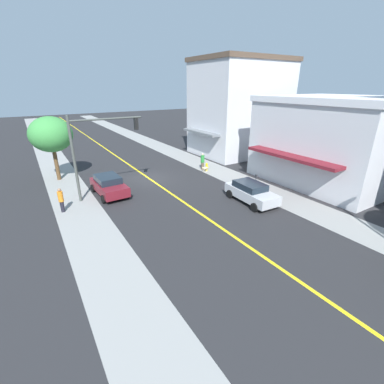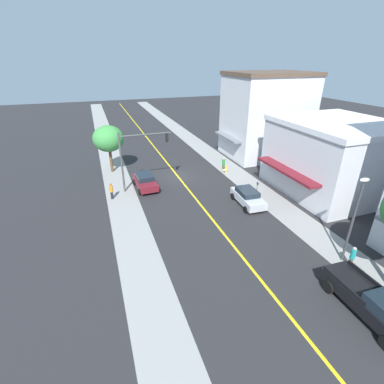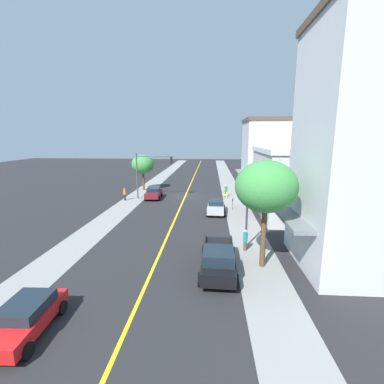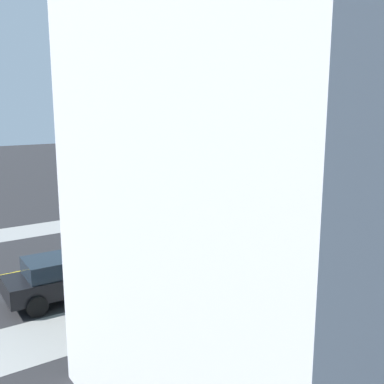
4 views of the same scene
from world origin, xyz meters
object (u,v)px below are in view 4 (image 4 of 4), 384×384
Objects in this scene: parking_meter at (350,230)px; street_lamp at (190,203)px; pedestrian_orange_shirt at (239,186)px; street_tree_right_corner at (124,176)px; silver_sedan_left_curb at (304,228)px; black_pickup_truck at (74,276)px; traffic_light_mast at (277,149)px; street_tree_left_near at (307,144)px; maroon_sedan_right_curb at (282,192)px; pedestrian_teal_shirt at (172,274)px.

street_lamp is at bearing 90.93° from parking_meter.
street_lamp reaches higher than pedestrian_orange_shirt.
street_tree_right_corner reaches higher than silver_sedan_left_curb.
street_lamp is 1.43× the size of silver_sedan_left_curb.
street_tree_right_corner reaches higher than pedestrian_orange_shirt.
black_pickup_truck is (2.07, 15.36, 0.01)m from parking_meter.
traffic_light_mast is at bearing 107.99° from pedestrian_orange_shirt.
street_tree_left_near is 18.15m from parking_meter.
maroon_sedan_right_curb is 0.98× the size of silver_sedan_left_curb.
parking_meter is 11.90m from pedestrian_teal_shirt.
street_tree_right_corner reaches higher than street_tree_left_near.
street_tree_left_near is at bearing -58.91° from street_lamp.
silver_sedan_left_curb is at bearing 39.02° from pedestrian_teal_shirt.
street_lamp is 3.75× the size of pedestrian_teal_shirt.
pedestrian_teal_shirt reaches higher than silver_sedan_left_curb.
street_lamp is 21.05m from pedestrian_orange_shirt.
pedestrian_teal_shirt is (-2.11, -3.46, -0.03)m from black_pickup_truck.
silver_sedan_left_curb is (-9.19, 6.89, -3.48)m from traffic_light_mast.
traffic_light_mast is at bearing 110.42° from street_tree_left_near.
parking_meter is 0.23× the size of black_pickup_truck.
maroon_sedan_right_curb is (-2.96, 6.23, -3.35)m from street_tree_left_near.
traffic_light_mast is at bearing -55.32° from street_lamp.
street_tree_left_near reaches higher than parking_meter.
street_tree_right_corner is 15.06m from parking_meter.
pedestrian_teal_shirt is at bearing 13.78° from silver_sedan_left_curb.
street_tree_right_corner is 3.64m from street_lamp.
street_tree_left_near is at bearing 168.73° from pedestrian_orange_shirt.
maroon_sedan_right_curb is (10.58, -5.42, -0.09)m from parking_meter.
pedestrian_teal_shirt is (0.82, -2.46, -4.47)m from street_tree_right_corner.
traffic_light_mast reaches higher than street_tree_left_near.
traffic_light_mast is 20.82m from pedestrian_teal_shirt.
street_tree_right_corner is 1.12× the size of traffic_light_mast.
street_tree_left_near is 0.98× the size of black_pickup_truck.
traffic_light_mast reaches higher than street_lamp.
maroon_sedan_right_curb is (-0.60, -0.10, -3.46)m from traffic_light_mast.
silver_sedan_left_curb is 2.52× the size of pedestrian_orange_shirt.
black_pickup_truck is 22.82m from pedestrian_orange_shirt.
maroon_sedan_right_curb is 2.58× the size of pedestrian_teal_shirt.
silver_sedan_left_curb is (2.84, -12.78, -4.57)m from street_tree_right_corner.
maroon_sedan_right_curb is at bearing -27.13° from parking_meter.
black_pickup_truck reaches higher than silver_sedan_left_curb.
pedestrian_teal_shirt is (-14.26, 15.85, -0.04)m from pedestrian_orange_shirt.
traffic_light_mast is (-2.36, 6.33, 0.11)m from street_tree_left_near.
street_tree_right_corner is at bearing -58.56° from traffic_light_mast.
black_pickup_truck is 3.53× the size of pedestrian_teal_shirt.
parking_meter is 14.77m from pedestrian_orange_shirt.
black_pickup_truck is (-9.10, 20.68, -3.35)m from traffic_light_mast.
street_lamp is at bearing 37.70° from pedestrian_orange_shirt.
street_tree_right_corner is 5.17m from pedestrian_teal_shirt.
parking_meter is at bearing -89.07° from street_lamp.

